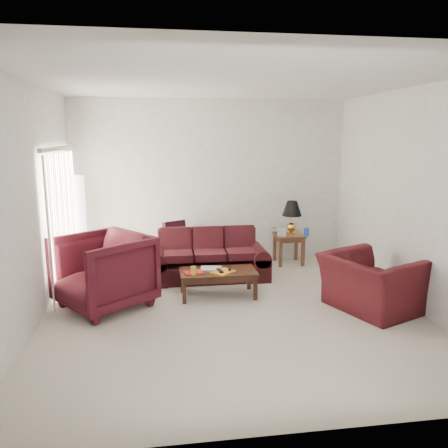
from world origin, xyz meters
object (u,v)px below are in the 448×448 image
Objects in this scene: coffee_table at (218,283)px; armchair_left at (103,271)px; sofa at (209,255)px; floor_lamp at (79,225)px; end_table at (289,249)px; armchair_right at (371,283)px.

armchair_left is at bearing -154.23° from coffee_table.
sofa reaches higher than coffee_table.
end_table is at bearing 1.45° from floor_lamp.
armchair_left is at bearing 57.78° from armchair_right.
armchair_left is 1.66m from coffee_table.
end_table is 0.50× the size of armchair_left.
floor_lamp reaches higher than armchair_right.
sofa is at bearing 111.68° from coffee_table.
coffee_table is at bearing 45.28° from armchair_right.
armchair_right is at bearing -78.69° from end_table.
sofa is 1.68× the size of armchair_right.
armchair_left is (-3.14, -1.71, 0.23)m from end_table.
end_table is 3.76m from floor_lamp.
coffee_table is at bearing -135.26° from end_table.
sofa is 1.89m from armchair_left.
armchair_left reaches higher than coffee_table.
floor_lamp is at bearing 161.08° from armchair_left.
coffee_table is at bearing -86.96° from sofa.
armchair_left is at bearing -70.36° from floor_lamp.
coffee_table is (0.04, -0.84, -0.20)m from sofa.
end_table is 0.33× the size of floor_lamp.
floor_lamp reaches higher than coffee_table.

